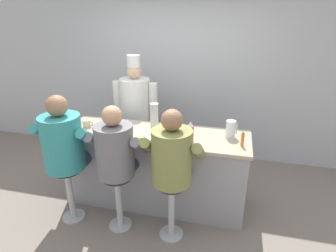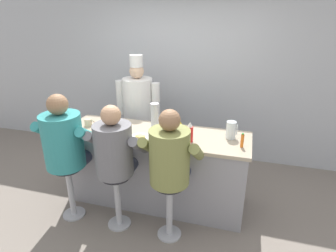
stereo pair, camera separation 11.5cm
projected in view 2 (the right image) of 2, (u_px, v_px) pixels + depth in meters
ground_plane at (147, 216)px, 3.43m from camera, size 20.00×20.00×0.00m
wall_back at (183, 76)px, 4.55m from camera, size 10.00×0.06×2.70m
diner_counter at (156, 167)px, 3.56m from camera, size 2.27×0.71×0.96m
ketchup_bottle_red at (190, 132)px, 3.11m from camera, size 0.08×0.08×0.24m
mustard_bottle_yellow at (180, 131)px, 3.18m from camera, size 0.06×0.06×0.22m
hot_sauce_bottle_orange at (242, 141)px, 2.99m from camera, size 0.03×0.03×0.16m
water_pitcher_clear at (231, 130)px, 3.20m from camera, size 0.13×0.11×0.20m
breakfast_plate at (140, 138)px, 3.21m from camera, size 0.27×0.27×0.05m
cereal_bowl at (168, 132)px, 3.36m from camera, size 0.13×0.13×0.05m
coffee_mug_tan at (89, 122)px, 3.58m from camera, size 0.14×0.10×0.09m
cup_stack_steel at (155, 117)px, 3.41m from camera, size 0.11×0.11×0.34m
diner_seated_teal at (66, 143)px, 3.12m from camera, size 0.66×0.65×1.53m
diner_seated_grey at (115, 152)px, 2.97m from camera, size 0.61×0.60×1.46m
diner_seated_olive at (170, 159)px, 2.82m from camera, size 0.62×0.61×1.47m
cook_in_whites_near at (138, 108)px, 4.23m from camera, size 0.69×0.44×1.76m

